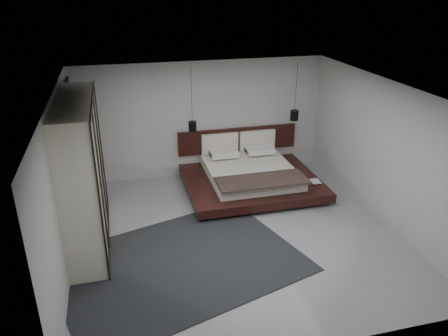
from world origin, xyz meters
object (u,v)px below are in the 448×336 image
object	(u,v)px
bed	(250,175)
rug	(180,263)
pendant_left	(192,126)
wardrobe	(82,174)
pendant_right	(294,115)
lattice_screen	(74,141)

from	to	relation	value
bed	rug	size ratio (longest dim) A/B	0.75
pendant_left	wardrobe	world-z (taller)	pendant_left
pendant_left	rug	distance (m)	3.52
pendant_right	rug	world-z (taller)	pendant_right
lattice_screen	wardrobe	xyz separation A→B (m)	(0.25, -1.97, 0.05)
lattice_screen	rug	bearing A→B (deg)	-61.00
pendant_right	pendant_left	bearing A→B (deg)	180.00
bed	wardrobe	size ratio (longest dim) A/B	1.10
bed	pendant_right	bearing A→B (deg)	21.86
pendant_right	rug	xyz separation A→B (m)	(-3.32, -3.10, -1.51)
bed	pendant_left	size ratio (longest dim) A/B	2.05
wardrobe	rug	distance (m)	2.33
lattice_screen	wardrobe	distance (m)	1.99
bed	wardrobe	bearing A→B (deg)	-158.37
pendant_right	wardrobe	size ratio (longest dim) A/B	0.51
rug	wardrobe	bearing A→B (deg)	141.63
lattice_screen	pendant_right	xyz separation A→B (m)	(5.07, -0.05, 0.22)
wardrobe	rug	size ratio (longest dim) A/B	0.68
pendant_right	wardrobe	world-z (taller)	pendant_right
lattice_screen	rug	world-z (taller)	lattice_screen
bed	wardrobe	xyz separation A→B (m)	(-3.58, -1.42, 1.04)
lattice_screen	pendant_right	distance (m)	5.08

